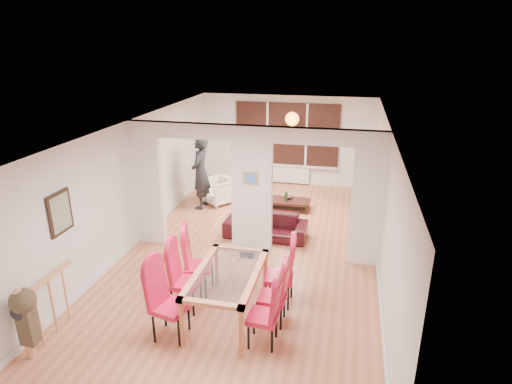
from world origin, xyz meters
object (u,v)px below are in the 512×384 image
(dining_chair_rb, at_px, (272,293))
(television, at_px, (354,192))
(person, at_px, (200,172))
(bottle, at_px, (286,196))
(dining_chair_ra, at_px, (263,312))
(dining_chair_lc, at_px, (198,263))
(coffee_table, at_px, (288,204))
(dining_table, at_px, (227,294))
(dining_chair_rc, at_px, (279,272))
(dining_chair_la, at_px, (170,302))
(dining_chair_lb, at_px, (186,278))
(armchair, at_px, (219,191))
(bowl, at_px, (288,197))
(sofa, at_px, (266,226))

(dining_chair_rb, relative_size, television, 1.04)
(person, height_order, bottle, person)
(dining_chair_ra, bearing_deg, dining_chair_rb, 88.48)
(dining_chair_lc, height_order, coffee_table, dining_chair_lc)
(dining_table, relative_size, dining_chair_ra, 1.65)
(dining_chair_rc, height_order, bottle, dining_chair_rc)
(dining_table, distance_m, dining_chair_la, 0.93)
(dining_chair_lb, xyz_separation_m, armchair, (-0.89, 4.60, -0.21))
(dining_chair_la, bearing_deg, dining_chair_rb, 38.50)
(dining_chair_la, height_order, dining_chair_rb, dining_chair_la)
(dining_chair_lb, relative_size, bowl, 4.88)
(dining_chair_ra, distance_m, person, 5.46)
(dining_chair_la, bearing_deg, coffee_table, 93.64)
(sofa, height_order, bottle, sofa)
(person, bearing_deg, sofa, 55.43)
(dining_chair_lb, distance_m, coffee_table, 4.67)
(dining_chair_lb, xyz_separation_m, bottle, (0.93, 4.44, -0.16))
(dining_table, bearing_deg, dining_chair_ra, -36.57)
(person, bearing_deg, coffee_table, 98.94)
(coffee_table, bearing_deg, bowl, 96.23)
(dining_table, relative_size, coffee_table, 1.53)
(dining_table, distance_m, bowl, 4.74)
(dining_chair_lb, distance_m, sofa, 2.96)
(bowl, bearing_deg, person, -168.74)
(person, xyz_separation_m, bottle, (2.16, 0.22, -0.55))
(dining_chair_rc, bearing_deg, dining_chair_lb, -164.84)
(dining_table, relative_size, dining_chair_rb, 1.68)
(person, distance_m, coffee_table, 2.36)
(dining_chair_rc, relative_size, television, 1.15)
(dining_chair_lb, bearing_deg, bottle, 76.21)
(dining_chair_lc, xyz_separation_m, bowl, (0.92, 4.16, -0.28))
(dining_chair_ra, height_order, armchair, dining_chair_ra)
(sofa, distance_m, bottle, 1.60)
(coffee_table, bearing_deg, sofa, -97.86)
(dining_chair_lc, relative_size, television, 1.15)
(bottle, height_order, bowl, bottle)
(dining_table, distance_m, dining_chair_lb, 0.73)
(sofa, xyz_separation_m, bottle, (0.20, 1.58, 0.13))
(bottle, relative_size, bowl, 1.18)
(dining_chair_la, height_order, armchair, dining_chair_la)
(dining_chair_lc, bearing_deg, bowl, 64.05)
(dining_table, relative_size, dining_chair_lc, 1.52)
(sofa, relative_size, bowl, 7.98)
(dining_table, distance_m, television, 5.82)
(dining_chair_rb, relative_size, armchair, 1.36)
(dining_chair_la, bearing_deg, armchair, 113.49)
(dining_chair_lb, height_order, bottle, dining_chair_lb)
(dining_chair_lc, xyz_separation_m, dining_chair_rc, (1.39, -0.02, -0.00))
(coffee_table, height_order, bottle, bottle)
(sofa, xyz_separation_m, bowl, (0.22, 1.79, 0.02))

